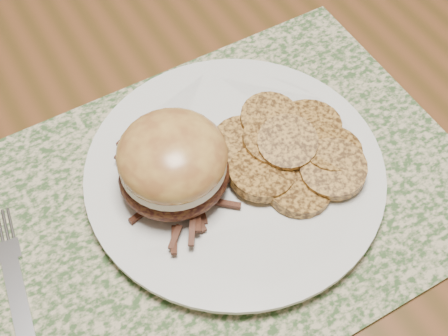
# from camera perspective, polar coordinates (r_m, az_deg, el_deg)

# --- Properties ---
(ground) EXTENTS (3.50, 3.50, 0.00)m
(ground) POSITION_cam_1_polar(r_m,az_deg,el_deg) (1.35, 10.59, -13.29)
(ground) COLOR brown
(ground) RESTS_ON ground
(dining_table) EXTENTS (1.50, 0.90, 0.75)m
(dining_table) POSITION_cam_1_polar(r_m,az_deg,el_deg) (0.78, 18.15, 4.93)
(dining_table) COLOR brown
(dining_table) RESTS_ON ground
(placemat) EXTENTS (0.45, 0.33, 0.00)m
(placemat) POSITION_cam_1_polar(r_m,az_deg,el_deg) (0.57, 0.10, -2.57)
(placemat) COLOR #36522A
(placemat) RESTS_ON dining_table
(dinner_plate) EXTENTS (0.26, 0.26, 0.02)m
(dinner_plate) POSITION_cam_1_polar(r_m,az_deg,el_deg) (0.58, 0.98, -0.48)
(dinner_plate) COLOR silver
(dinner_plate) RESTS_ON placemat
(pork_sandwich) EXTENTS (0.11, 0.10, 0.07)m
(pork_sandwich) POSITION_cam_1_polar(r_m,az_deg,el_deg) (0.53, -4.70, 0.43)
(pork_sandwich) COLOR black
(pork_sandwich) RESTS_ON dinner_plate
(roasted_potatoes) EXTENTS (0.14, 0.16, 0.03)m
(roasted_potatoes) POSITION_cam_1_polar(r_m,az_deg,el_deg) (0.57, 6.04, 1.67)
(roasted_potatoes) COLOR #A87531
(roasted_potatoes) RESTS_ON dinner_plate
(fork) EXTENTS (0.04, 0.18, 0.00)m
(fork) POSITION_cam_1_polar(r_m,az_deg,el_deg) (0.55, -18.33, -11.12)
(fork) COLOR #B5B5BC
(fork) RESTS_ON placemat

